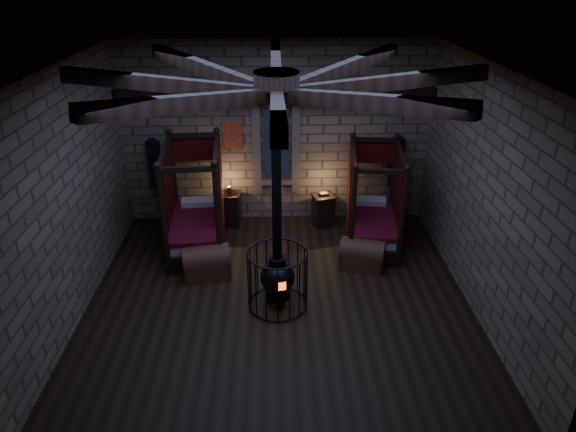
{
  "coord_description": "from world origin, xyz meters",
  "views": [
    {
      "loc": [
        -0.05,
        -7.85,
        5.64
      ],
      "look_at": [
        0.19,
        0.6,
        1.45
      ],
      "focal_mm": 32.0,
      "sensor_mm": 36.0,
      "label": 1
    }
  ],
  "objects_px": {
    "trunk_right": "(362,255)",
    "stove": "(278,275)",
    "bed_left": "(197,223)",
    "trunk_left": "(206,263)",
    "bed_right": "(372,220)"
  },
  "relations": [
    {
      "from": "bed_right",
      "to": "trunk_right",
      "type": "xyz_separation_m",
      "value": [
        -0.37,
        -1.08,
        -0.24
      ]
    },
    {
      "from": "bed_left",
      "to": "stove",
      "type": "height_order",
      "value": "stove"
    },
    {
      "from": "bed_right",
      "to": "trunk_left",
      "type": "relative_size",
      "value": 2.13
    },
    {
      "from": "bed_left",
      "to": "trunk_left",
      "type": "relative_size",
      "value": 2.25
    },
    {
      "from": "stove",
      "to": "bed_left",
      "type": "bearing_deg",
      "value": 114.36
    },
    {
      "from": "bed_left",
      "to": "bed_right",
      "type": "height_order",
      "value": "bed_left"
    },
    {
      "from": "bed_right",
      "to": "stove",
      "type": "height_order",
      "value": "stove"
    },
    {
      "from": "bed_right",
      "to": "stove",
      "type": "bearing_deg",
      "value": -125.32
    },
    {
      "from": "bed_left",
      "to": "trunk_right",
      "type": "distance_m",
      "value": 3.62
    },
    {
      "from": "trunk_right",
      "to": "stove",
      "type": "bearing_deg",
      "value": -125.48
    },
    {
      "from": "bed_left",
      "to": "trunk_right",
      "type": "bearing_deg",
      "value": -20.3
    },
    {
      "from": "trunk_left",
      "to": "trunk_right",
      "type": "distance_m",
      "value": 3.15
    },
    {
      "from": "bed_right",
      "to": "trunk_left",
      "type": "bearing_deg",
      "value": -152.79
    },
    {
      "from": "trunk_left",
      "to": "stove",
      "type": "height_order",
      "value": "stove"
    },
    {
      "from": "bed_left",
      "to": "trunk_left",
      "type": "height_order",
      "value": "bed_left"
    }
  ]
}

